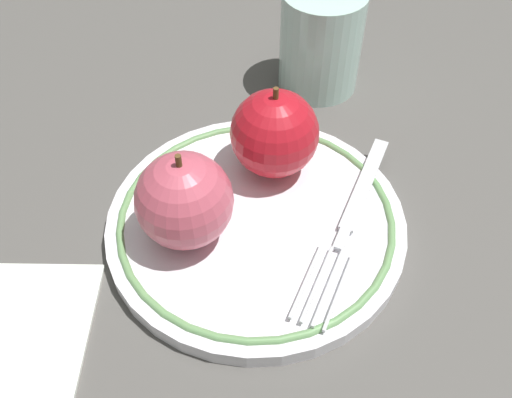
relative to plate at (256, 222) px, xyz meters
The scene contains 6 objects.
ground_plane 0.02m from the plate, 45.91° to the left, with size 2.00×2.00×0.00m, color #54514D.
plate is the anchor object (origin of this frame).
apple_red_whole 0.07m from the plate, 89.34° to the left, with size 0.07×0.07×0.08m.
apple_second_whole 0.07m from the plate, 149.20° to the right, with size 0.07×0.07×0.08m.
fork 0.07m from the plate, 13.28° to the left, with size 0.05×0.19×0.00m.
drinking_glass 0.20m from the plate, 85.99° to the left, with size 0.08×0.08×0.10m, color silver.
Camera 1 is at (0.06, -0.29, 0.36)m, focal length 40.00 mm.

